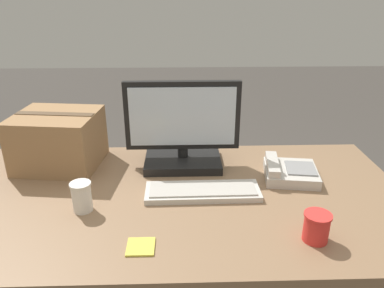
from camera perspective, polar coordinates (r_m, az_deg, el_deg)
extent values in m
cube|color=#8C6B4C|center=(1.64, -3.27, -19.17)|extent=(1.80, 0.90, 0.76)
cube|color=black|center=(1.64, -1.40, -2.45)|extent=(0.33, 0.24, 0.04)
cylinder|color=black|center=(1.62, -1.41, -1.23)|extent=(0.04, 0.04, 0.04)
cube|color=black|center=(1.56, -1.47, 4.35)|extent=(0.48, 0.03, 0.29)
cube|color=silver|center=(1.54, -1.46, 4.14)|extent=(0.44, 0.01, 0.25)
cube|color=beige|center=(1.41, 1.63, -7.30)|extent=(0.43, 0.15, 0.02)
cube|color=#B7B2A8|center=(1.40, 1.64, -6.81)|extent=(0.39, 0.12, 0.01)
cube|color=beige|center=(1.57, 14.79, -4.30)|extent=(0.23, 0.23, 0.04)
cube|color=beige|center=(1.55, 12.17, -3.03)|extent=(0.07, 0.20, 0.03)
cube|color=gray|center=(1.57, 16.22, -3.57)|extent=(0.13, 0.14, 0.01)
cylinder|color=white|center=(1.35, -16.43, -7.88)|extent=(0.07, 0.07, 0.10)
cylinder|color=white|center=(1.33, -16.69, -5.90)|extent=(0.07, 0.07, 0.01)
cylinder|color=red|center=(1.23, 18.40, -12.08)|extent=(0.08, 0.08, 0.09)
cylinder|color=red|center=(1.20, 18.68, -10.26)|extent=(0.08, 0.08, 0.01)
cube|color=#9E754C|center=(1.69, -19.68, 0.61)|extent=(0.37, 0.33, 0.23)
cube|color=brown|center=(1.65, -20.22, 4.34)|extent=(0.33, 0.08, 0.00)
cube|color=#E5DB4C|center=(1.17, -7.82, -15.25)|extent=(0.08, 0.08, 0.01)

